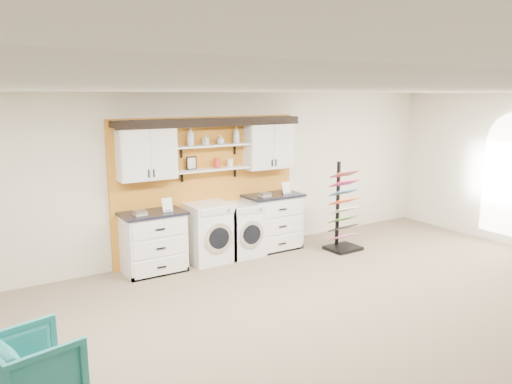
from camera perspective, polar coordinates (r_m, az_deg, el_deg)
floor at (r=5.90m, az=13.15°, el=-17.14°), size 10.00×10.00×0.00m
ceiling at (r=5.21m, az=14.52°, el=11.17°), size 10.00×10.00×0.00m
wall_back at (r=8.59m, az=-5.65°, el=1.90°), size 10.00×0.00×10.00m
accent_panel at (r=8.59m, az=-5.52°, el=0.56°), size 3.40×0.07×2.40m
upper_cabinet_left at (r=7.90m, az=-12.41°, el=4.41°), size 0.90×0.35×0.84m
upper_cabinet_right at (r=8.91m, az=1.43°, el=5.40°), size 0.90×0.35×0.84m
shelf_lower at (r=8.39m, az=-5.06°, el=2.60°), size 1.32×0.28×0.03m
shelf_upper at (r=8.35m, az=-5.11°, el=5.32°), size 1.32×0.28×0.03m
crown_molding at (r=8.33m, az=-5.19°, el=8.05°), size 3.30×0.41×0.13m
picture_frame at (r=8.27m, az=-7.39°, el=3.30°), size 0.18×0.02×0.22m
canister_red at (r=8.43m, az=-4.46°, el=3.29°), size 0.11×0.11×0.16m
canister_cream at (r=8.55m, az=-2.98°, el=3.35°), size 0.10×0.10×0.14m
base_cabinet_left at (r=8.03m, az=-11.63°, el=-5.63°), size 0.99×0.66×0.97m
base_cabinet_right at (r=9.03m, az=1.92°, el=-3.41°), size 1.03×0.66×1.01m
washer at (r=8.40m, az=-5.35°, el=-4.62°), size 0.71×0.71×0.99m
dryer at (r=8.70m, az=-1.67°, el=-4.26°), size 0.66×0.71×0.92m
sample_rack at (r=9.11m, az=9.91°, el=-3.38°), size 0.59×0.50×1.59m
armchair at (r=5.18m, az=-23.97°, el=-17.93°), size 0.87×0.85×0.66m
soap_bottle_a at (r=8.17m, az=-7.49°, el=6.31°), size 0.16×0.16×0.30m
soap_bottle_b at (r=8.29m, az=-5.76°, el=5.97°), size 0.10×0.10×0.17m
soap_bottle_c at (r=8.42m, az=-4.08°, el=6.01°), size 0.14×0.14×0.16m
soap_bottle_d at (r=8.56m, az=-2.26°, el=6.57°), size 0.16×0.16×0.29m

